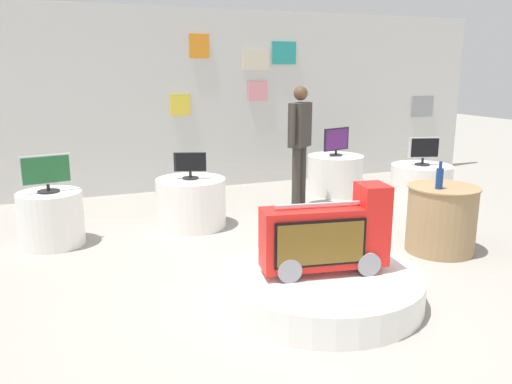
# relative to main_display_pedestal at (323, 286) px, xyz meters

# --- Properties ---
(ground_plane) EXTENTS (30.00, 30.00, 0.00)m
(ground_plane) POSITION_rel_main_display_pedestal_xyz_m (-0.12, 0.46, -0.13)
(ground_plane) COLOR #9E998E
(back_wall_display) EXTENTS (11.44, 0.13, 2.93)m
(back_wall_display) POSITION_rel_main_display_pedestal_xyz_m (-0.11, 4.71, 1.34)
(back_wall_display) COLOR silver
(back_wall_display) RESTS_ON ground
(main_display_pedestal) EXTENTS (1.73, 1.73, 0.26)m
(main_display_pedestal) POSITION_rel_main_display_pedestal_xyz_m (0.00, 0.00, 0.00)
(main_display_pedestal) COLOR white
(main_display_pedestal) RESTS_ON ground
(novelty_firetruck_tv) EXTENTS (1.13, 0.50, 0.76)m
(novelty_firetruck_tv) POSITION_rel_main_display_pedestal_xyz_m (0.02, -0.01, 0.45)
(novelty_firetruck_tv) COLOR gray
(novelty_firetruck_tv) RESTS_ON main_display_pedestal
(display_pedestal_left_rear) EXTENTS (0.87, 0.87, 0.63)m
(display_pedestal_left_rear) POSITION_rel_main_display_pedestal_xyz_m (2.85, 2.27, 0.18)
(display_pedestal_left_rear) COLOR white
(display_pedestal_left_rear) RESTS_ON ground
(tv_on_left_rear) EXTENTS (0.43, 0.21, 0.40)m
(tv_on_left_rear) POSITION_rel_main_display_pedestal_xyz_m (2.85, 2.26, 0.71)
(tv_on_left_rear) COLOR black
(tv_on_left_rear) RESTS_ON display_pedestal_left_rear
(display_pedestal_center_rear) EXTENTS (0.88, 0.88, 0.63)m
(display_pedestal_center_rear) POSITION_rel_main_display_pedestal_xyz_m (-0.51, 2.57, 0.18)
(display_pedestal_center_rear) COLOR white
(display_pedestal_center_rear) RESTS_ON ground
(tv_on_center_rear) EXTENTS (0.39, 0.20, 0.34)m
(tv_on_center_rear) POSITION_rel_main_display_pedestal_xyz_m (-0.51, 2.56, 0.68)
(tv_on_center_rear) COLOR black
(tv_on_center_rear) RESTS_ON display_pedestal_center_rear
(display_pedestal_right_rear) EXTENTS (0.89, 0.89, 0.63)m
(display_pedestal_right_rear) POSITION_rel_main_display_pedestal_xyz_m (2.11, 3.46, 0.18)
(display_pedestal_right_rear) COLOR white
(display_pedestal_right_rear) RESTS_ON ground
(tv_on_right_rear) EXTENTS (0.51, 0.20, 0.44)m
(tv_on_right_rear) POSITION_rel_main_display_pedestal_xyz_m (2.11, 3.46, 0.73)
(tv_on_right_rear) COLOR black
(tv_on_right_rear) RESTS_ON display_pedestal_right_rear
(display_pedestal_far_right) EXTENTS (0.72, 0.72, 0.63)m
(display_pedestal_far_right) POSITION_rel_main_display_pedestal_xyz_m (-2.19, 2.45, 0.18)
(display_pedestal_far_right) COLOR white
(display_pedestal_far_right) RESTS_ON ground
(tv_on_far_right) EXTENTS (0.55, 0.24, 0.43)m
(tv_on_far_right) POSITION_rel_main_display_pedestal_xyz_m (-2.19, 2.45, 0.72)
(tv_on_far_right) COLOR black
(tv_on_far_right) RESTS_ON display_pedestal_far_right
(side_table_round) EXTENTS (0.77, 0.77, 0.74)m
(side_table_round) POSITION_rel_main_display_pedestal_xyz_m (1.82, 0.64, 0.25)
(side_table_round) COLOR #9E7F56
(side_table_round) RESTS_ON ground
(bottle_on_side_table) EXTENTS (0.08, 0.08, 0.30)m
(bottle_on_side_table) POSITION_rel_main_display_pedestal_xyz_m (1.69, 0.57, 0.73)
(bottle_on_side_table) COLOR navy
(bottle_on_side_table) RESTS_ON side_table_round
(shopper_browsing_near_truck) EXTENTS (0.45, 0.40, 1.75)m
(shopper_browsing_near_truck) POSITION_rel_main_display_pedestal_xyz_m (1.19, 2.91, 0.90)
(shopper_browsing_near_truck) COLOR #38332D
(shopper_browsing_near_truck) RESTS_ON ground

